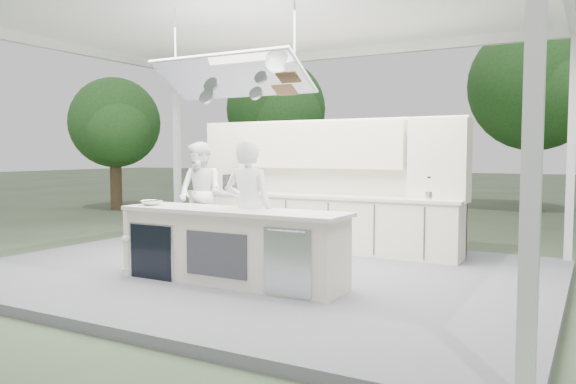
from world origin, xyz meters
The scene contains 12 objects.
ground centered at (0.00, 0.00, 0.00)m, with size 90.00×90.00×0.00m, color #49573B.
stage_deck centered at (0.00, 0.00, 0.06)m, with size 8.00×6.00×0.12m, color slate.
tent centered at (0.00, -0.01, 3.71)m, with size 8.20×6.20×3.86m.
demo_island centered at (0.18, -0.91, 0.60)m, with size 3.10×0.79×0.95m.
back_counter centered at (0.00, 1.90, 0.60)m, with size 5.08×0.72×0.95m.
back_wall_unit centered at (0.44, 2.11, 1.57)m, with size 5.05×0.48×2.25m.
tree_cluster centered at (-0.16, 9.77, 3.29)m, with size 19.55×9.40×5.85m.
head_chef centered at (0.32, -0.70, 1.04)m, with size 0.67×0.44×1.84m, color white.
sous_chef centered at (-2.07, 1.36, 1.05)m, with size 0.91×0.71×1.87m, color white.
toaster_oven centered at (-1.70, 2.08, 1.22)m, with size 0.55×0.37×0.30m, color #B2B5B9.
bowl_large centered at (-1.10, -0.97, 1.10)m, with size 0.27×0.27×0.07m, color silver.
bowl_small centered at (-1.06, -1.02, 1.10)m, with size 0.21×0.21×0.07m, color #B8BBC0.
Camera 1 is at (4.27, -6.78, 1.79)m, focal length 35.00 mm.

